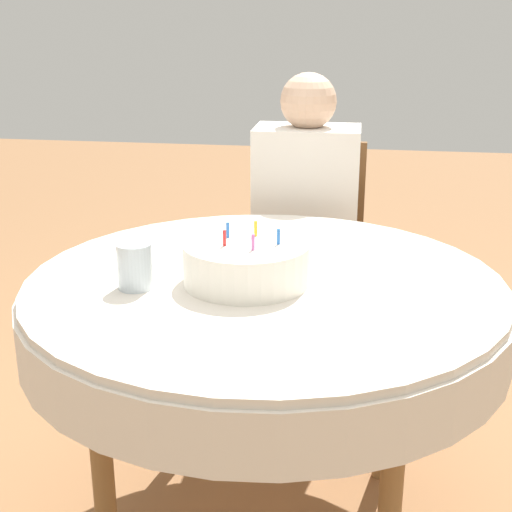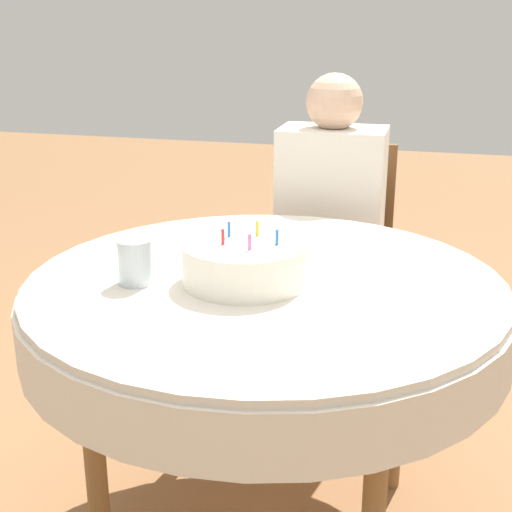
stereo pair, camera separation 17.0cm
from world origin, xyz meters
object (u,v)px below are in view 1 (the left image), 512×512
object	(u,v)px
person	(305,212)
drinking_glass	(135,266)
birthday_cake	(246,263)
chair	(306,259)

from	to	relation	value
person	drinking_glass	world-z (taller)	person
birthday_cake	drinking_glass	bearing A→B (deg)	-163.08
person	birthday_cake	xyz separation A→B (m)	(-0.06, -0.84, 0.10)
chair	person	world-z (taller)	person
chair	birthday_cake	bearing A→B (deg)	-94.75
chair	person	xyz separation A→B (m)	(0.00, -0.10, 0.21)
person	birthday_cake	distance (m)	0.85
chair	drinking_glass	xyz separation A→B (m)	(-0.31, -1.02, 0.31)
person	chair	bearing A→B (deg)	90.00
birthday_cake	person	bearing A→B (deg)	85.86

